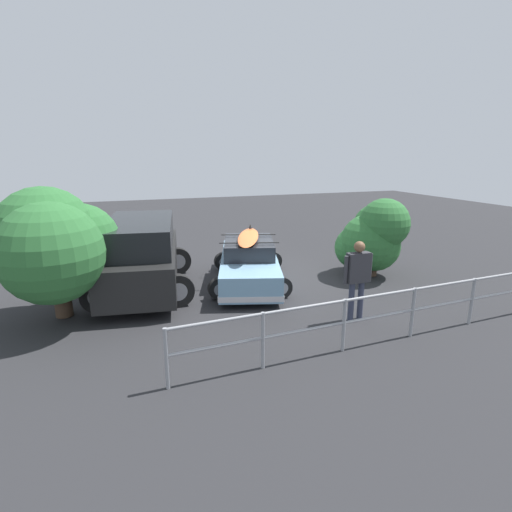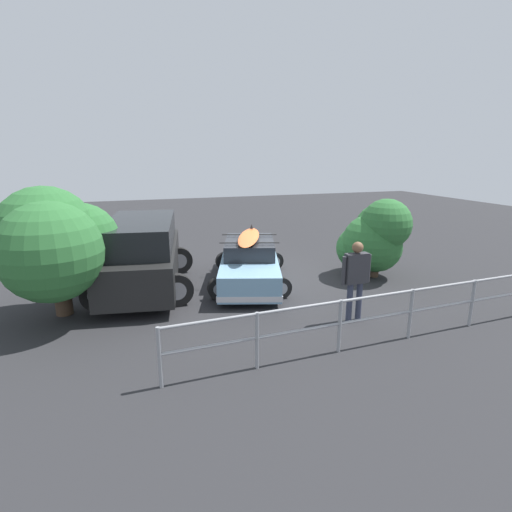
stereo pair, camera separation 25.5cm
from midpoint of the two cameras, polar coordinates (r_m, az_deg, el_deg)
ground_plane at (r=12.25m, az=0.38°, el=-2.93°), size 44.00×44.00×0.02m
sedan_car at (r=11.51m, az=-1.64°, el=-0.94°), size 2.88×4.54×1.52m
suv_car at (r=11.23m, az=-16.65°, el=0.19°), size 3.07×5.00×1.95m
person_bystander at (r=9.04m, az=13.54°, el=-2.46°), size 0.71×0.24×1.82m
railing_fence at (r=8.17m, az=16.47°, el=-7.48°), size 8.35×0.45×1.05m
bush_near_left at (r=12.55m, az=15.86°, el=2.58°), size 2.13×2.17×2.40m
bush_near_right at (r=9.74m, az=-27.98°, el=1.55°), size 2.97×2.91×2.99m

